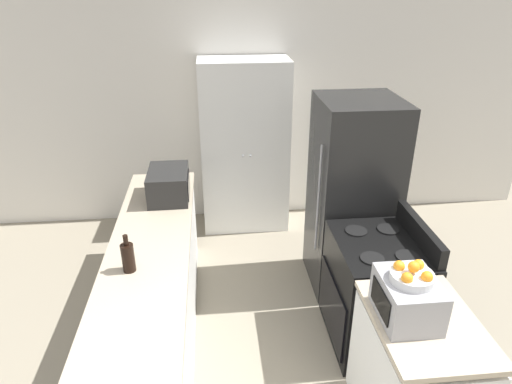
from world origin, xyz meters
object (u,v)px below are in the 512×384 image
stove (374,291)px  toaster_oven (407,299)px  pantry_cabinet (245,147)px  refrigerator (352,197)px  fruit_bowl (412,275)px  microwave (169,184)px  wine_bottle (128,257)px

stove → toaster_oven: size_ratio=2.69×
pantry_cabinet → refrigerator: bearing=-53.7°
refrigerator → toaster_oven: refrigerator is taller
refrigerator → fruit_bowl: size_ratio=7.28×
microwave → wine_bottle: 1.11m
stove → microwave: microwave is taller
wine_bottle → toaster_oven: 1.77m
stove → toaster_oven: bearing=-100.0°
pantry_cabinet → fruit_bowl: 2.88m
pantry_cabinet → toaster_oven: pantry_cabinet is taller
refrigerator → microwave: refrigerator is taller
stove → microwave: bearing=149.7°
pantry_cabinet → microwave: (-0.75, -1.05, 0.07)m
microwave → refrigerator: bearing=-4.9°
pantry_cabinet → toaster_oven: size_ratio=4.89×
toaster_oven → pantry_cabinet: bearing=104.5°
stove → refrigerator: size_ratio=0.59×
refrigerator → microwave: bearing=175.1°
microwave → fruit_bowl: size_ratio=1.97×
refrigerator → wine_bottle: size_ratio=6.49×
pantry_cabinet → wine_bottle: pantry_cabinet is taller
wine_bottle → pantry_cabinet: bearing=66.3°
toaster_oven → microwave: bearing=130.5°
pantry_cabinet → fruit_bowl: (0.72, -2.77, 0.23)m
pantry_cabinet → fruit_bowl: size_ratio=7.84×
stove → wine_bottle: (-1.80, -0.16, 0.54)m
stove → refrigerator: refrigerator is taller
pantry_cabinet → stove: (0.86, -1.99, -0.50)m
refrigerator → toaster_oven: (-0.16, -1.58, 0.13)m
stove → microwave: (-1.61, 0.94, 0.57)m
toaster_oven → fruit_bowl: (0.00, -0.00, 0.17)m
stove → fruit_bowl: fruit_bowl is taller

